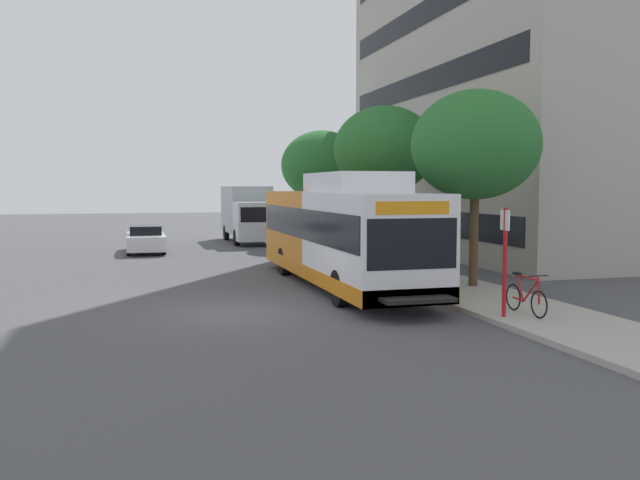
% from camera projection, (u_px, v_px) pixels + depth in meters
% --- Properties ---
extents(ground_plane, '(120.00, 120.00, 0.00)m').
position_uv_depth(ground_plane, '(204.00, 273.00, 24.95)').
color(ground_plane, '#4C4C51').
extents(sidewalk_curb, '(3.00, 56.00, 0.14)m').
position_uv_depth(sidewalk_curb, '(399.00, 272.00, 24.93)').
color(sidewalk_curb, '#A8A399').
rests_on(sidewalk_curb, ground).
extents(transit_bus, '(2.58, 12.25, 3.65)m').
position_uv_depth(transit_bus, '(341.00, 234.00, 21.58)').
color(transit_bus, white).
rests_on(transit_bus, ground).
extents(bus_stop_sign_pole, '(0.10, 0.36, 2.60)m').
position_uv_depth(bus_stop_sign_pole, '(505.00, 254.00, 15.81)').
color(bus_stop_sign_pole, red).
rests_on(bus_stop_sign_pole, sidewalk_curb).
extents(bicycle_parked, '(0.52, 1.76, 1.02)m').
position_uv_depth(bicycle_parked, '(526.00, 297.00, 16.19)').
color(bicycle_parked, black).
rests_on(bicycle_parked, sidewalk_curb).
extents(street_tree_near_stop, '(3.96, 3.96, 6.06)m').
position_uv_depth(street_tree_near_stop, '(475.00, 145.00, 20.54)').
color(street_tree_near_stop, '#4C3823').
rests_on(street_tree_near_stop, sidewalk_curb).
extents(street_tree_mid_block, '(4.33, 4.33, 6.51)m').
position_uv_depth(street_tree_mid_block, '(385.00, 150.00, 28.36)').
color(street_tree_mid_block, '#4C3823').
rests_on(street_tree_mid_block, sidewalk_curb).
extents(street_tree_far_block, '(4.49, 4.49, 6.18)m').
position_uv_depth(street_tree_far_block, '(322.00, 165.00, 36.90)').
color(street_tree_far_block, '#4C3823').
rests_on(street_tree_far_block, sidewalk_curb).
extents(parked_car_far_lane, '(1.80, 4.50, 1.33)m').
position_uv_depth(parked_car_far_lane, '(146.00, 239.00, 32.86)').
color(parked_car_far_lane, silver).
rests_on(parked_car_far_lane, ground).
extents(box_truck_background, '(2.32, 7.01, 3.25)m').
position_uv_depth(box_truck_background, '(248.00, 212.00, 38.91)').
color(box_truck_background, silver).
rests_on(box_truck_background, ground).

